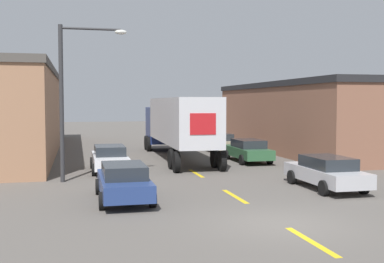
{
  "coord_description": "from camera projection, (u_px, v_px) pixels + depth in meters",
  "views": [
    {
      "loc": [
        -5.91,
        -13.18,
        3.62
      ],
      "look_at": [
        0.05,
        11.62,
        2.09
      ],
      "focal_mm": 45.0,
      "sensor_mm": 36.0,
      "label": 1
    }
  ],
  "objects": [
    {
      "name": "ground_plane",
      "position": [
        281.0,
        224.0,
        14.39
      ],
      "size": [
        160.0,
        160.0,
        0.0
      ],
      "primitive_type": "plane",
      "color": "#56514C"
    },
    {
      "name": "road_centerline",
      "position": [
        235.0,
        196.0,
        18.58
      ],
      "size": [
        0.2,
        15.2,
        0.01
      ],
      "color": "gold",
      "rests_on": "ground_plane"
    },
    {
      "name": "warehouse_right",
      "position": [
        326.0,
        117.0,
        36.17
      ],
      "size": [
        10.36,
        20.5,
        5.1
      ],
      "color": "brown",
      "rests_on": "ground_plane"
    },
    {
      "name": "semi_truck",
      "position": [
        177.0,
        122.0,
        31.07
      ],
      "size": [
        2.97,
        14.41,
        3.91
      ],
      "rotation": [
        0.0,
        0.0,
        -0.02
      ],
      "color": "navy",
      "rests_on": "ground_plane"
    },
    {
      "name": "parked_car_right_near",
      "position": [
        326.0,
        172.0,
        20.17
      ],
      "size": [
        1.94,
        4.61,
        1.38
      ],
      "color": "#B2B2B7",
      "rests_on": "ground_plane"
    },
    {
      "name": "parked_car_left_near",
      "position": [
        124.0,
        181.0,
        17.74
      ],
      "size": [
        1.94,
        4.61,
        1.38
      ],
      "color": "navy",
      "rests_on": "ground_plane"
    },
    {
      "name": "parked_car_left_far",
      "position": [
        110.0,
        158.0,
        25.27
      ],
      "size": [
        1.94,
        4.61,
        1.38
      ],
      "color": "silver",
      "rests_on": "ground_plane"
    },
    {
      "name": "parked_car_right_far",
      "position": [
        219.0,
        142.0,
        35.39
      ],
      "size": [
        1.94,
        4.61,
        1.38
      ],
      "color": "tan",
      "rests_on": "ground_plane"
    },
    {
      "name": "parked_car_right_mid",
      "position": [
        248.0,
        150.0,
        29.4
      ],
      "size": [
        1.94,
        4.61,
        1.38
      ],
      "color": "#2D5B38",
      "rests_on": "ground_plane"
    },
    {
      "name": "street_lamp",
      "position": [
        71.0,
        89.0,
        21.81
      ],
      "size": [
        3.07,
        0.32,
        7.12
      ],
      "color": "#2D2D30",
      "rests_on": "ground_plane"
    }
  ]
}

